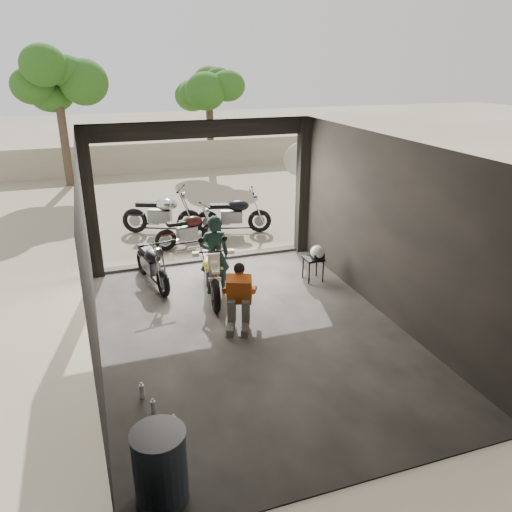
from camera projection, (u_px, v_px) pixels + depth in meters
ground at (252, 333)px, 8.57m from camera, size 80.00×80.00×0.00m
garage at (242, 253)px, 8.58m from camera, size 7.00×7.13×3.20m
boundary_wall at (145, 158)px, 20.68m from camera, size 18.00×0.30×1.20m
tree_left at (55, 72)px, 17.22m from camera, size 2.20×2.20×5.60m
tree_right at (209, 81)px, 20.44m from camera, size 2.20×2.20×5.00m
main_bike at (211, 269)px, 9.70m from camera, size 0.93×1.83×1.17m
left_bike at (151, 260)px, 10.22m from camera, size 0.96×1.70×1.09m
outside_bike_a at (162, 211)px, 13.27m from camera, size 2.04×1.46×1.28m
outside_bike_b at (189, 227)px, 12.35m from camera, size 1.61×0.87×1.03m
outside_bike_c at (233, 211)px, 13.33m from camera, size 1.90×1.17×1.20m
rider at (214, 255)px, 9.75m from camera, size 0.62×0.44×1.62m
mechanic at (239, 299)px, 8.52m from camera, size 0.82×0.93×1.12m
stool at (313, 261)px, 10.43m from camera, size 0.38×0.38×0.53m
helmet at (317, 252)px, 10.32m from camera, size 0.37×0.38×0.28m
oil_drum at (160, 468)px, 5.17m from camera, size 0.64×0.64×0.87m
sign_post at (299, 175)px, 12.52m from camera, size 0.83×0.08×2.50m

